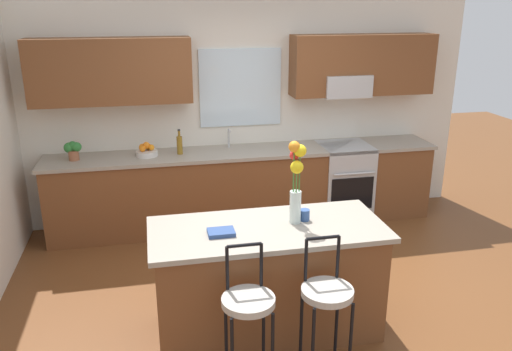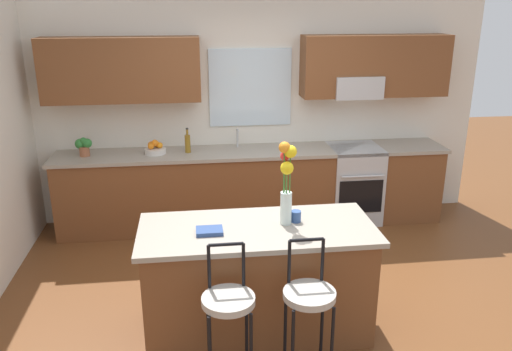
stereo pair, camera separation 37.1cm
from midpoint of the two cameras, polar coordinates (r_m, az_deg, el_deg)
The scene contains 14 objects.
ground_plane at distance 4.84m, azimuth 0.51°, elevation -13.32°, with size 14.00×14.00×0.00m, color brown.
back_wall_assembly at distance 6.15m, azimuth -3.25°, elevation 8.80°, with size 5.60×0.50×2.70m.
counter_run at distance 6.14m, azimuth -2.89°, elevation -1.29°, with size 4.56×0.64×0.92m.
sink_faucet at distance 6.08m, azimuth -4.78°, elevation 4.33°, with size 0.02×0.13×0.23m.
oven_range at distance 6.41m, azimuth 8.00°, elevation -0.63°, with size 0.60×0.64×0.92m.
kitchen_island at distance 4.19m, azimuth -1.32°, elevation -11.46°, with size 1.82×0.80×0.92m.
bar_stool_near at distance 3.55m, azimuth -3.97°, elevation -14.36°, with size 0.36×0.36×1.04m.
bar_stool_middle at distance 3.65m, azimuth 4.86°, elevation -13.37°, with size 0.36×0.36×1.04m.
flower_vase at distance 3.92m, azimuth 1.77°, elevation -0.31°, with size 0.14×0.14×0.66m.
mug_ceramic at distance 4.08m, azimuth 2.80°, elevation -4.41°, with size 0.08×0.08×0.09m, color #33518C.
cookbook at distance 3.88m, azimuth -6.63°, elevation -6.30°, with size 0.20×0.15×0.03m, color navy.
fruit_bowl_oranges at distance 5.93m, azimuth -13.78°, elevation 2.62°, with size 0.24×0.24×0.16m.
bottle_olive_oil at distance 5.91m, azimuth -10.23°, elevation 3.37°, with size 0.06×0.06×0.29m.
potted_plant_small at distance 5.99m, azimuth -21.28°, elevation 2.69°, with size 0.19×0.13×0.21m.
Camera 1 is at (-1.07, -3.97, 2.57)m, focal length 36.20 mm.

